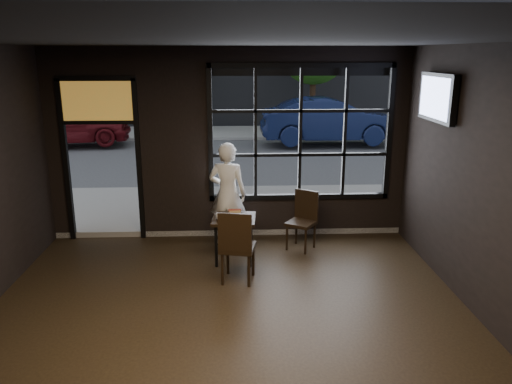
{
  "coord_description": "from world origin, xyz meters",
  "views": [
    {
      "loc": [
        0.09,
        -4.73,
        3.08
      ],
      "look_at": [
        0.4,
        2.2,
        1.15
      ],
      "focal_mm": 35.0,
      "sensor_mm": 36.0,
      "label": 1
    }
  ],
  "objects_px": {
    "navy_car": "(330,120)",
    "man": "(228,194)",
    "chair_near": "(238,245)",
    "cafe_table": "(234,239)"
  },
  "relations": [
    {
      "from": "chair_near",
      "to": "navy_car",
      "type": "relative_size",
      "value": 0.22
    },
    {
      "from": "chair_near",
      "to": "man",
      "type": "xyz_separation_m",
      "value": [
        -0.15,
        1.42,
        0.33
      ]
    },
    {
      "from": "man",
      "to": "navy_car",
      "type": "xyz_separation_m",
      "value": [
        3.4,
        9.05,
        0.01
      ]
    },
    {
      "from": "cafe_table",
      "to": "navy_car",
      "type": "distance_m",
      "value": 10.33
    },
    {
      "from": "chair_near",
      "to": "navy_car",
      "type": "bearing_deg",
      "value": -96.04
    },
    {
      "from": "cafe_table",
      "to": "navy_car",
      "type": "height_order",
      "value": "navy_car"
    },
    {
      "from": "cafe_table",
      "to": "chair_near",
      "type": "distance_m",
      "value": 0.72
    },
    {
      "from": "man",
      "to": "navy_car",
      "type": "height_order",
      "value": "man"
    },
    {
      "from": "man",
      "to": "navy_car",
      "type": "distance_m",
      "value": 9.67
    },
    {
      "from": "navy_car",
      "to": "man",
      "type": "bearing_deg",
      "value": 158.81
    }
  ]
}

